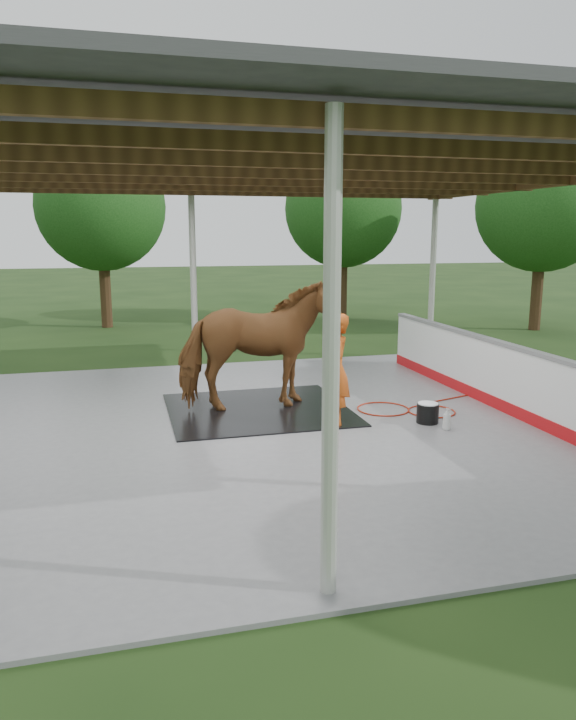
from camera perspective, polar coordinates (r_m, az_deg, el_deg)
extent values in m
plane|color=#1E3814|center=(9.93, -5.00, -6.32)|extent=(100.00, 100.00, 0.00)
cube|color=slate|center=(9.92, -5.00, -6.18)|extent=(12.00, 10.00, 0.05)
cylinder|color=beige|center=(5.00, 3.84, -0.46)|extent=(0.14, 0.14, 3.85)
cylinder|color=beige|center=(14.16, -8.40, 7.01)|extent=(0.14, 0.14, 3.85)
cylinder|color=beige|center=(15.84, 12.72, 7.29)|extent=(0.14, 0.14, 3.85)
cube|color=brown|center=(5.16, 3.37, 20.86)|extent=(12.00, 0.10, 0.18)
cube|color=brown|center=(6.59, -0.89, 18.77)|extent=(12.00, 0.10, 0.18)
cube|color=brown|center=(8.04, -3.57, 17.38)|extent=(12.00, 0.10, 0.18)
cube|color=brown|center=(9.51, -5.41, 16.39)|extent=(12.00, 0.10, 0.18)
cube|color=brown|center=(10.98, -6.74, 15.66)|extent=(12.00, 0.10, 0.18)
cube|color=brown|center=(12.47, -7.74, 15.10)|extent=(12.00, 0.10, 0.18)
cube|color=brown|center=(13.95, -8.53, 14.65)|extent=(12.00, 0.10, 0.18)
cube|color=brown|center=(11.86, 23.90, 14.47)|extent=(0.12, 10.00, 0.18)
cube|color=#38383A|center=(9.53, -5.43, 17.59)|extent=(12.60, 10.60, 0.10)
cube|color=#B80F14|center=(11.54, 18.13, -3.57)|extent=(0.14, 8.00, 0.20)
cube|color=white|center=(11.43, 18.31, -1.14)|extent=(0.12, 8.00, 1.00)
cube|color=slate|center=(11.34, 18.47, 1.42)|extent=(0.16, 8.00, 0.06)
cylinder|color=#382314|center=(21.43, -15.90, 5.74)|extent=(0.36, 0.36, 2.20)
sphere|color=#194714|center=(21.36, -16.30, 12.97)|extent=(4.00, 4.00, 4.00)
cylinder|color=#382314|center=(22.72, 4.82, 6.42)|extent=(0.36, 0.36, 2.20)
sphere|color=#194714|center=(22.65, 4.93, 13.24)|extent=(4.00, 4.00, 4.00)
cylinder|color=#382314|center=(21.49, 21.23, 5.43)|extent=(0.36, 0.36, 2.20)
sphere|color=#194714|center=(21.43, 21.75, 12.62)|extent=(4.00, 4.00, 4.00)
cube|color=black|center=(10.87, -2.67, -4.40)|extent=(2.98, 2.79, 0.02)
imported|color=brown|center=(10.63, -2.72, 1.30)|extent=(2.60, 1.24, 2.17)
imported|color=#C24E14|center=(9.88, 4.30, -0.89)|extent=(0.51, 0.69, 1.74)
cylinder|color=black|center=(10.34, 12.31, -4.65)|extent=(0.35, 0.35, 0.30)
cylinder|color=white|center=(10.30, 12.34, -3.84)|extent=(0.32, 0.32, 0.03)
imported|color=silver|center=(10.04, 13.95, -5.11)|extent=(0.17, 0.17, 0.34)
imported|color=#338CD8|center=(10.88, 12.31, -4.11)|extent=(0.13, 0.13, 0.22)
torus|color=#A5210B|center=(11.00, 8.45, -4.32)|extent=(0.88, 0.88, 0.02)
torus|color=#A5210B|center=(11.00, 12.64, -4.47)|extent=(0.79, 0.79, 0.02)
cylinder|color=#A5210B|center=(11.90, 14.18, -3.34)|extent=(1.16, 0.40, 0.02)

